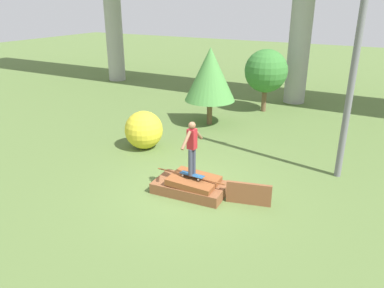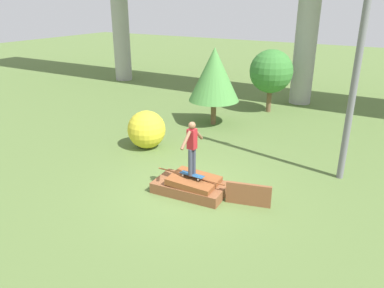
{
  "view_description": "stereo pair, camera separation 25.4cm",
  "coord_description": "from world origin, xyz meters",
  "px_view_note": "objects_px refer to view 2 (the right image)",
  "views": [
    {
      "loc": [
        4.65,
        -8.36,
        5.24
      ],
      "look_at": [
        0.1,
        -0.06,
        1.54
      ],
      "focal_mm": 35.0,
      "sensor_mm": 36.0,
      "label": 1
    },
    {
      "loc": [
        4.87,
        -8.23,
        5.24
      ],
      "look_at": [
        0.1,
        -0.06,
        1.54
      ],
      "focal_mm": 35.0,
      "sensor_mm": 36.0,
      "label": 2
    }
  ],
  "objects_px": {
    "skateboard": "(192,175)",
    "bush_yellow_flowering": "(147,130)",
    "tree_behind_right": "(214,74)",
    "utility_pole": "(359,57)",
    "skater": "(192,145)",
    "tree_behind_left": "(271,71)"
  },
  "relations": [
    {
      "from": "skater",
      "to": "utility_pole",
      "type": "bearing_deg",
      "value": 43.26
    },
    {
      "from": "utility_pole",
      "to": "tree_behind_left",
      "type": "bearing_deg",
      "value": 127.02
    },
    {
      "from": "utility_pole",
      "to": "tree_behind_right",
      "type": "height_order",
      "value": "utility_pole"
    },
    {
      "from": "skater",
      "to": "tree_behind_right",
      "type": "bearing_deg",
      "value": 111.9
    },
    {
      "from": "tree_behind_right",
      "to": "bush_yellow_flowering",
      "type": "xyz_separation_m",
      "value": [
        -0.86,
        -3.73,
        -1.51
      ]
    },
    {
      "from": "skater",
      "to": "bush_yellow_flowering",
      "type": "relative_size",
      "value": 1.1
    },
    {
      "from": "tree_behind_right",
      "to": "utility_pole",
      "type": "bearing_deg",
      "value": -25.11
    },
    {
      "from": "tree_behind_left",
      "to": "tree_behind_right",
      "type": "distance_m",
      "value": 3.44
    },
    {
      "from": "utility_pole",
      "to": "skateboard",
      "type": "bearing_deg",
      "value": -136.74
    },
    {
      "from": "utility_pole",
      "to": "tree_behind_left",
      "type": "distance_m",
      "value": 7.54
    },
    {
      "from": "skater",
      "to": "utility_pole",
      "type": "xyz_separation_m",
      "value": [
        3.45,
        3.25,
        2.21
      ]
    },
    {
      "from": "skater",
      "to": "tree_behind_right",
      "type": "height_order",
      "value": "tree_behind_right"
    },
    {
      "from": "skater",
      "to": "tree_behind_right",
      "type": "xyz_separation_m",
      "value": [
        -2.41,
        6.0,
        0.7
      ]
    },
    {
      "from": "tree_behind_left",
      "to": "skateboard",
      "type": "bearing_deg",
      "value": -83.96
    },
    {
      "from": "skateboard",
      "to": "bush_yellow_flowering",
      "type": "bearing_deg",
      "value": 145.32
    },
    {
      "from": "tree_behind_left",
      "to": "bush_yellow_flowering",
      "type": "xyz_separation_m",
      "value": [
        -2.31,
        -6.84,
        -1.28
      ]
    },
    {
      "from": "skateboard",
      "to": "utility_pole",
      "type": "relative_size",
      "value": 0.1
    },
    {
      "from": "skateboard",
      "to": "tree_behind_right",
      "type": "bearing_deg",
      "value": 111.9
    },
    {
      "from": "skater",
      "to": "skateboard",
      "type": "bearing_deg",
      "value": 116.57
    },
    {
      "from": "tree_behind_right",
      "to": "tree_behind_left",
      "type": "bearing_deg",
      "value": 65.02
    },
    {
      "from": "tree_behind_right",
      "to": "skateboard",
      "type": "bearing_deg",
      "value": -68.1
    },
    {
      "from": "skateboard",
      "to": "skater",
      "type": "distance_m",
      "value": 0.9
    }
  ]
}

